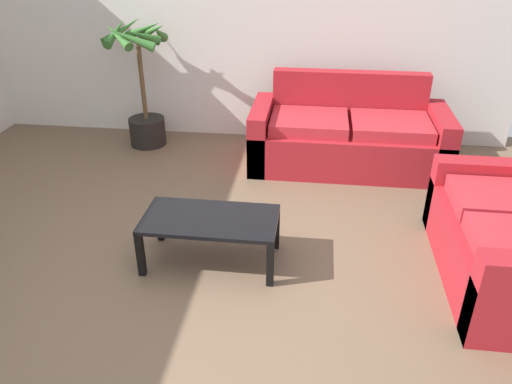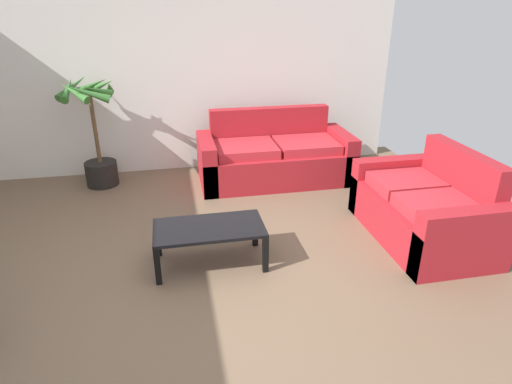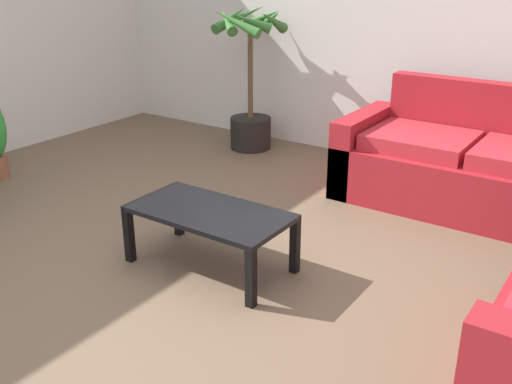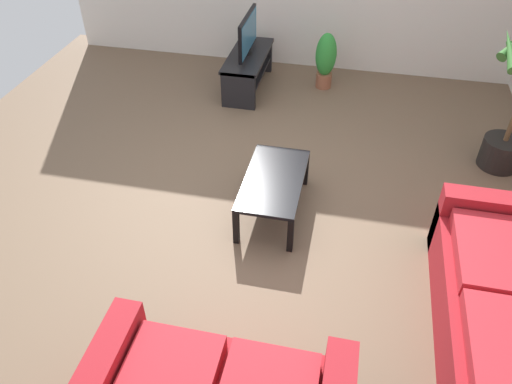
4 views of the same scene
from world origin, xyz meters
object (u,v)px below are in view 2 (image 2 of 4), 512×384
object	(u,v)px
couch_loveseat	(425,210)
coffee_table	(209,232)
couch_main	(275,158)
potted_palm	(96,140)

from	to	relation	value
couch_loveseat	coffee_table	bearing A→B (deg)	-178.39
couch_main	potted_palm	size ratio (longest dim) A/B	1.43
couch_main	coffee_table	bearing A→B (deg)	-119.51
couch_loveseat	potted_palm	distance (m)	3.95
coffee_table	potted_palm	distance (m)	2.46
couch_main	couch_loveseat	xyz separation A→B (m)	(1.10, -1.80, -0.00)
couch_main	potted_palm	world-z (taller)	potted_palm
couch_main	potted_palm	xyz separation A→B (m)	(-2.25, 0.27, 0.31)
couch_loveseat	potted_palm	size ratio (longest dim) A/B	1.08
couch_loveseat	coffee_table	distance (m)	2.16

